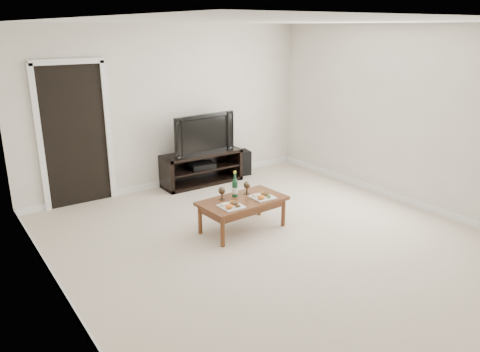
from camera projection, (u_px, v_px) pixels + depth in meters
name	position (u px, v px, depth m)	size (l,w,h in m)	color
floor	(275.00, 243.00, 5.78)	(5.50, 5.50, 0.00)	beige
back_wall	(170.00, 108.00, 7.55)	(5.00, 0.04, 2.60)	beige
ceiling	(281.00, 19.00, 4.98)	(5.00, 5.50, 0.04)	white
doorway	(75.00, 137.00, 6.77)	(0.90, 0.02, 2.05)	black
media_console	(202.00, 168.00, 7.87)	(1.38, 0.45, 0.55)	black
television	(201.00, 133.00, 7.69)	(1.14, 0.15, 0.66)	black
av_receiver	(202.00, 165.00, 7.85)	(0.40, 0.30, 0.08)	black
subwoofer	(241.00, 162.00, 8.41)	(0.29, 0.29, 0.44)	black
coffee_table	(242.00, 215.00, 6.09)	(1.12, 0.61, 0.42)	brown
plate_left	(231.00, 205.00, 5.76)	(0.27, 0.27, 0.07)	white
plate_right	(263.00, 195.00, 6.08)	(0.27, 0.27, 0.07)	white
wine_bottle	(235.00, 184.00, 6.08)	(0.07, 0.07, 0.35)	#103B21
goblet_left	(222.00, 193.00, 6.00)	(0.09, 0.09, 0.17)	#3E2F22
goblet_right	(247.00, 188.00, 6.22)	(0.09, 0.09, 0.17)	#3E2F22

